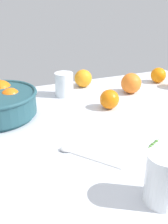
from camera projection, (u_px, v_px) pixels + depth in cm
name	position (u px, v px, depth cm)	size (l,w,h in cm)	color
ground_plane	(89.00, 135.00, 83.00)	(127.48, 92.13, 3.00)	silver
juice_glass	(163.00, 182.00, 53.49)	(7.45, 7.45, 10.80)	white
second_glass	(64.00, 85.00, 107.49)	(7.24, 7.24, 9.33)	white
loose_orange_0	(131.00, 83.00, 110.38)	(8.24, 8.24, 8.24)	orange
loose_orange_1	(158.00, 75.00, 123.00)	(6.80, 6.80, 6.80)	orange
loose_orange_3	(83.00, 78.00, 117.50)	(7.54, 7.54, 7.54)	orange
loose_orange_4	(109.00, 99.00, 96.38)	(6.91, 6.91, 6.91)	orange
spoon	(79.00, 154.00, 70.07)	(11.87, 14.85, 1.00)	silver
herb_sprig_0	(154.00, 143.00, 75.48)	(5.23, 2.85, 0.99)	#53883A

